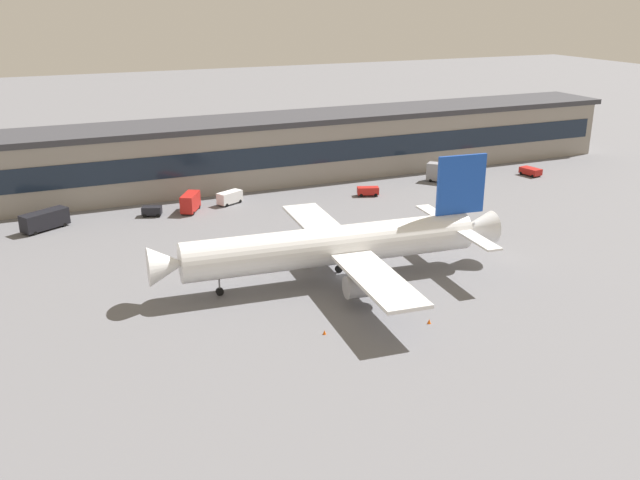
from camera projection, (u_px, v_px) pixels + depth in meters
name	position (u px, v px, depth m)	size (l,w,h in m)	color
ground_plane	(348.00, 277.00, 103.57)	(600.00, 600.00, 0.00)	slate
terminal_building	(233.00, 152.00, 151.71)	(191.69, 16.68, 14.07)	gray
airliner	(337.00, 245.00, 100.64)	(52.87, 44.97, 17.26)	white
catering_truck	(443.00, 172.00, 154.45)	(6.71, 7.12, 4.15)	gray
stair_truck	(190.00, 202.00, 133.76)	(5.04, 6.40, 3.55)	red
crew_van	(229.00, 197.00, 138.52)	(5.63, 4.31, 2.55)	white
pushback_tractor	(530.00, 171.00, 160.51)	(3.42, 5.19, 1.75)	red
follow_me_car	(368.00, 191.00, 144.37)	(4.78, 3.22, 1.85)	red
baggage_tug	(151.00, 211.00, 131.27)	(4.07, 3.14, 1.85)	black
fuel_truck	(44.00, 220.00, 123.40)	(8.68, 6.62, 3.35)	black
traffic_cone_0	(429.00, 321.00, 88.80)	(0.49, 0.49, 0.61)	#F2590C
traffic_cone_1	(324.00, 332.00, 86.01)	(0.44, 0.44, 0.55)	#F2590C
traffic_cone_2	(404.00, 295.00, 96.45)	(0.55, 0.55, 0.69)	#F2590C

